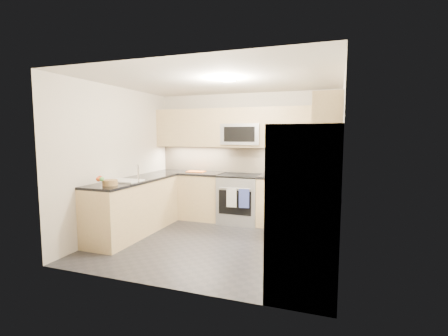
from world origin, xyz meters
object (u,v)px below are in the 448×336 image
gas_range (240,199)px  microwave (242,134)px  refrigerator (305,210)px  utensil_bowl (310,173)px  cutting_board (196,171)px  fruit_basket (110,183)px

gas_range → microwave: (0.00, 0.12, 1.24)m
refrigerator → utensil_bowl: 2.40m
microwave → utensil_bowl: size_ratio=2.59×
refrigerator → cutting_board: size_ratio=5.02×
microwave → fruit_basket: 2.63m
refrigerator → utensil_bowl: refrigerator is taller
utensil_bowl → fruit_basket: size_ratio=1.33×
cutting_board → gas_range: bearing=-5.2°
refrigerator → fruit_basket: 2.93m
microwave → refrigerator: microwave is taller
utensil_bowl → cutting_board: utensil_bowl is taller
utensil_bowl → fruit_basket: bearing=-145.0°
utensil_bowl → fruit_basket: (-2.75, -1.92, -0.04)m
refrigerator → utensil_bowl: (-0.15, 2.40, 0.12)m
fruit_basket → microwave: bearing=55.2°
utensil_bowl → fruit_basket: 3.36m
gas_range → refrigerator: bearing=-59.1°
gas_range → fruit_basket: (-1.45, -1.95, 0.53)m
microwave → utensil_bowl: 1.48m
gas_range → cutting_board: 1.09m
fruit_basket → gas_range: bearing=53.5°
fruit_basket → utensil_bowl: bearing=35.0°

